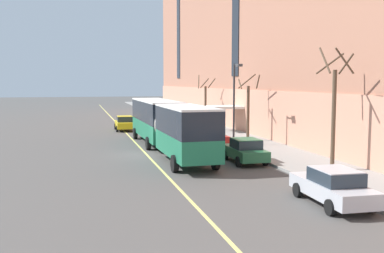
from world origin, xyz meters
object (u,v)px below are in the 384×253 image
Objects in this scene: parked_car_red_0 at (211,136)px; parked_car_silver_2 at (333,186)px; street_lamp at (235,95)px; fire_hydrant at (205,130)px; street_tree_far_uptown at (205,101)px; street_tree_near_corner at (334,108)px; parked_car_silver_3 at (181,125)px; city_bus at (167,123)px; street_tree_mid_block at (248,107)px; parked_car_green_1 at (245,151)px; taxi_cab at (125,123)px.

parked_car_silver_2 is (-0.07, -17.98, 0.00)m from parked_car_red_0.
street_lamp is 8.93× the size of fire_hydrant.
street_lamp reaches higher than street_tree_far_uptown.
street_tree_far_uptown is 8.09× the size of fire_hydrant.
street_tree_near_corner reaches higher than street_lamp.
street_tree_near_corner reaches higher than parked_car_silver_2.
parked_car_silver_3 is at bearing 123.64° from fire_hydrant.
parked_car_red_0 is at bearing -104.05° from street_tree_far_uptown.
street_tree_near_corner is at bearing -79.23° from street_lamp.
city_bus is 2.74× the size of street_tree_near_corner.
parked_car_silver_2 is 0.68× the size of street_tree_near_corner.
fire_hydrant is at bearing 90.68° from street_lamp.
street_tree_mid_block is (0.01, 13.33, -0.69)m from street_tree_near_corner.
parked_car_red_0 is 0.98× the size of parked_car_silver_3.
parked_car_silver_2 is at bearing -95.84° from street_lamp.
street_tree_near_corner is (3.76, -11.69, 2.90)m from parked_car_red_0.
city_bus is at bearing 103.71° from parked_car_silver_2.
street_tree_mid_block is 3.40m from street_lamp.
parked_car_green_1 is 18.05m from parked_car_silver_3.
parked_car_silver_2 and taxi_cab have the same top height.
parked_car_silver_2 is at bearing -76.29° from city_bus.
parked_car_silver_2 is at bearing -89.77° from parked_car_silver_3.
parked_car_silver_3 is 0.65× the size of street_tree_near_corner.
parked_car_silver_3 is 11.76m from street_lamp.
street_tree_far_uptown reaches higher than fire_hydrant.
street_tree_near_corner reaches higher than street_tree_far_uptown.
parked_car_red_0 is 14.58m from taxi_cab.
parked_car_green_1 is 21.90m from taxi_cab.
parked_car_green_1 is at bearing 134.21° from street_tree_near_corner.
street_tree_far_uptown is at bearing 73.56° from fire_hydrant.
city_bus reaches higher than parked_car_silver_2.
fire_hydrant is at bearing 83.79° from parked_car_green_1.
street_tree_far_uptown is (-0.03, 13.31, -0.06)m from street_tree_mid_block.
street_lamp is (1.87, -11.12, 3.34)m from parked_car_silver_3.
city_bus is 15.36m from taxi_cab.
street_tree_near_corner is 11.09m from street_lamp.
street_tree_mid_block is 7.94× the size of fire_hydrant.
taxi_cab is 9.26m from fire_hydrant.
parked_car_red_0 is (4.03, 1.77, -1.34)m from city_bus.
street_lamp is 9.20m from fire_hydrant.
taxi_cab is 15.25m from street_tree_mid_block.
street_tree_near_corner is at bearing 58.65° from parked_car_silver_2.
city_bus reaches higher than parked_car_green_1.
parked_car_red_0 is 0.93× the size of parked_car_silver_2.
parked_car_silver_3 is 6.28m from taxi_cab.
fire_hydrant is (1.77, -2.66, -0.29)m from parked_car_silver_3.
parked_car_red_0 is 4.67m from street_tree_mid_block.
street_tree_near_corner reaches higher than street_tree_mid_block.
parked_car_silver_3 is at bearing -130.25° from street_tree_far_uptown.
parked_car_silver_3 is at bearing 90.23° from parked_car_silver_2.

